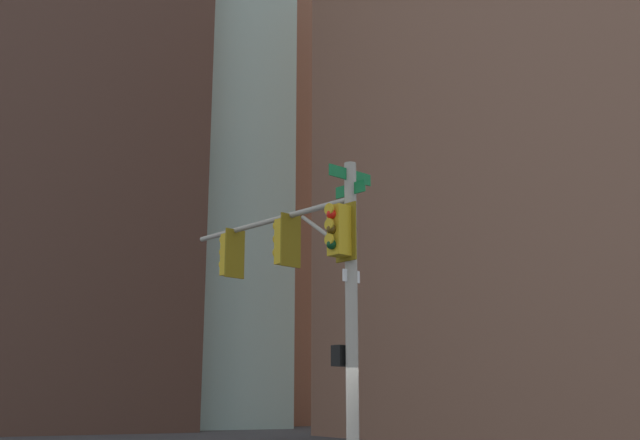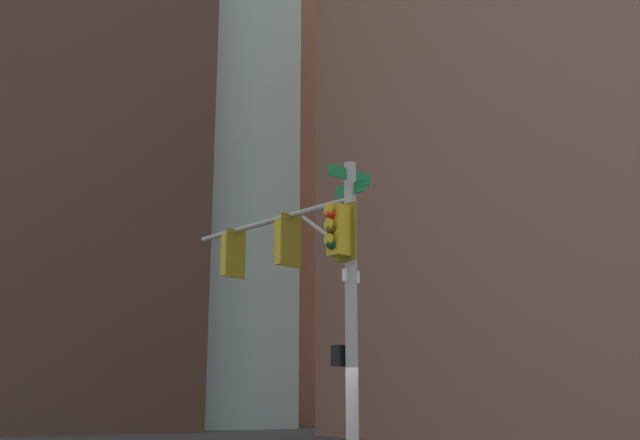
# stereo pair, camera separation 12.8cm
# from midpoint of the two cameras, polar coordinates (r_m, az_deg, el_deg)

# --- Properties ---
(signal_pole_assembly) EXTENTS (5.54, 1.84, 6.57)m
(signal_pole_assembly) POSITION_cam_midpoint_polar(r_m,az_deg,el_deg) (15.57, -1.16, -4.05)
(signal_pole_assembly) COLOR #9E998C
(signal_pole_assembly) RESTS_ON ground_plane
(building_brick_nearside) EXTENTS (23.69, 19.46, 37.87)m
(building_brick_nearside) POSITION_cam_midpoint_polar(r_m,az_deg,el_deg) (43.18, 18.87, 10.50)
(building_brick_nearside) COLOR #845B47
(building_brick_nearside) RESTS_ON ground_plane
(building_brick_midblock) EXTENTS (17.69, 17.93, 45.40)m
(building_brick_midblock) POSITION_cam_midpoint_polar(r_m,az_deg,el_deg) (57.51, -19.96, 8.56)
(building_brick_midblock) COLOR #4C3328
(building_brick_midblock) RESTS_ON ground_plane
(building_brick_farside) EXTENTS (16.57, 17.30, 47.65)m
(building_brick_farside) POSITION_cam_midpoint_polar(r_m,az_deg,el_deg) (69.76, -2.61, 4.83)
(building_brick_farside) COLOR brown
(building_brick_farside) RESTS_ON ground_plane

